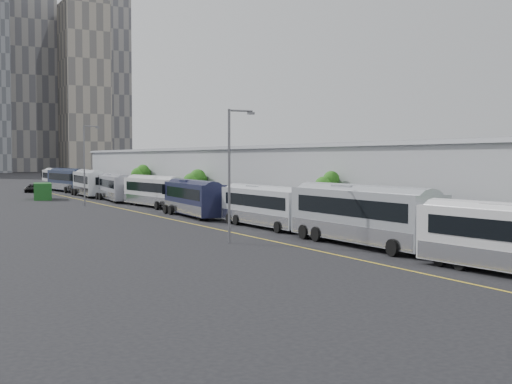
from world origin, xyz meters
TOP-DOWN VIEW (x-y plane):
  - sidewalk at (9.00, 55.00)m, footprint 10.00×170.00m
  - lane_line at (-1.50, 55.00)m, footprint 0.12×160.00m
  - depot at (12.99, 55.00)m, footprint 12.45×160.40m
  - bus_3 at (2.51, 47.23)m, footprint 3.09×13.97m
  - bus_4 at (2.71, 61.45)m, footprint 2.73×12.18m
  - bus_5 at (1.67, 74.80)m, footprint 3.52×12.76m
  - bus_6 at (2.78, 90.02)m, footprint 3.61×13.02m
  - bus_7 at (2.05, 103.65)m, footprint 3.88×12.99m
  - bus_8 at (1.82, 117.04)m, footprint 3.74×14.00m
  - bus_9 at (2.20, 133.92)m, footprint 4.04×14.10m
  - bus_10 at (2.65, 146.88)m, footprint 3.37×13.43m
  - tree_2 at (5.85, 56.88)m, footprint 1.90×1.90m
  - tree_3 at (5.44, 83.68)m, footprint 2.73×2.73m
  - tree_4 at (5.52, 103.44)m, footprint 2.55×2.55m
  - street_lamp_near at (-4.49, 52.98)m, footprint 2.04×0.22m
  - street_lamp_far at (-4.20, 94.99)m, footprint 2.04×0.22m
  - shipping_container at (-6.10, 112.35)m, footprint 3.46×6.57m
  - suv at (-3.48, 134.59)m, footprint 3.85×5.55m

SIDE VIEW (x-z plane):
  - lane_line at x=-1.50m, z-range 0.00..0.02m
  - sidewalk at x=9.00m, z-range 0.00..0.12m
  - suv at x=-3.48m, z-range 0.00..1.41m
  - shipping_container at x=-6.10m, z-range 0.00..2.35m
  - bus_4 at x=2.71m, z-range -0.28..3.28m
  - bus_5 at x=1.67m, z-range -0.29..3.39m
  - bus_7 at x=2.05m, z-range -0.29..3.45m
  - bus_6 at x=2.78m, z-range -0.29..3.46m
  - bus_10 at x=2.65m, z-range -0.30..3.59m
  - bus_8 at x=1.82m, z-range -0.31..3.73m
  - bus_9 at x=2.20m, z-range -0.32..3.75m
  - bus_3 at x=2.51m, z-range -0.32..3.76m
  - tree_3 at x=5.44m, z-range 0.91..5.49m
  - depot at x=12.99m, z-range -0.09..7.11m
  - tree_2 at x=5.85m, z-range 1.30..5.86m
  - tree_4 at x=5.52m, z-range 1.16..6.05m
  - street_lamp_near at x=-4.49m, z-range 0.70..10.02m
  - street_lamp_far at x=-4.20m, z-range 0.70..10.60m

